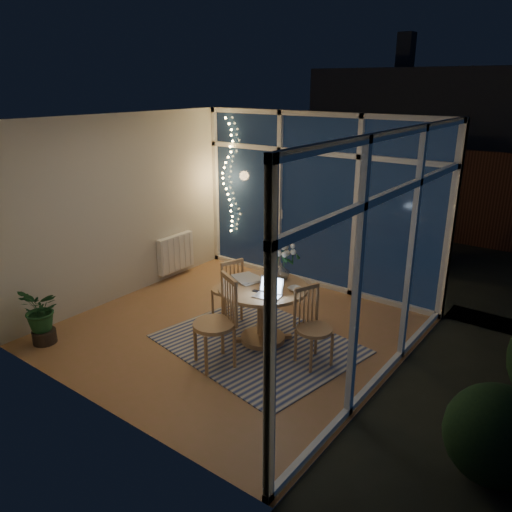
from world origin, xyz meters
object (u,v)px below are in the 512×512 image
potted_plant (41,314)px  chair_right (314,328)px  chair_left (227,288)px  laptop (267,288)px  dining_table (263,314)px  chair_front (214,322)px  flower_vase (281,271)px

potted_plant → chair_right: bearing=28.2°
chair_left → laptop: size_ratio=3.05×
dining_table → chair_front: bearing=-98.2°
flower_vase → potted_plant: (-2.14, -1.93, -0.45)m
dining_table → flower_vase: bearing=82.1°
laptop → potted_plant: size_ratio=0.38×
potted_plant → dining_table: bearing=37.6°
chair_left → potted_plant: bearing=-16.0°
chair_left → chair_right: (1.49, -0.29, 0.01)m
chair_right → chair_front: size_ratio=0.86×
dining_table → laptop: size_ratio=3.64×
flower_vase → potted_plant: bearing=-137.9°
chair_front → flower_vase: bearing=108.2°
chair_front → potted_plant: 2.17m
dining_table → laptop: (0.22, -0.21, 0.47)m
flower_vase → potted_plant: flower_vase is taller
chair_right → chair_left: bearing=101.2°
chair_left → chair_front: size_ratio=0.85×
laptop → dining_table: bearing=126.4°
chair_left → laptop: laptop is taller
dining_table → potted_plant: bearing=-142.4°
chair_right → laptop: (-0.54, -0.13, 0.38)m
dining_table → chair_left: chair_left is taller
chair_right → potted_plant: (-2.85, -1.53, -0.07)m
dining_table → potted_plant: size_ratio=1.40×
chair_front → potted_plant: bearing=-130.3°
chair_front → flower_vase: 1.12m
potted_plant → chair_front: bearing=23.4°
dining_table → chair_right: size_ratio=1.17×
laptop → potted_plant: (-2.31, -1.40, -0.45)m
chair_left → chair_right: chair_right is taller
chair_left → laptop: 1.11m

